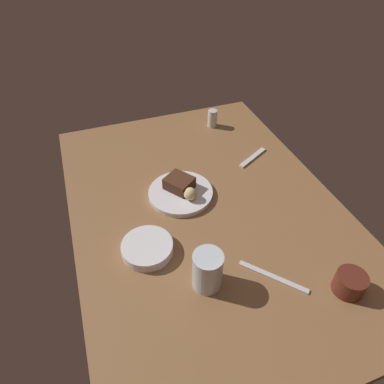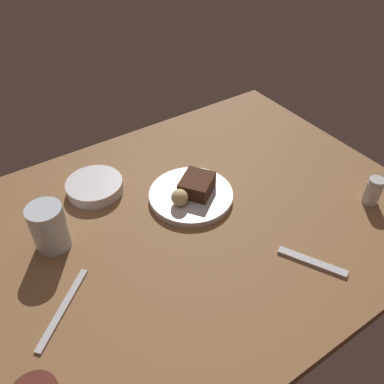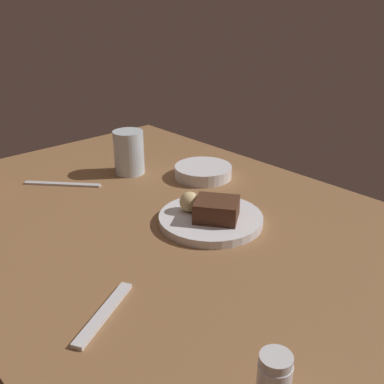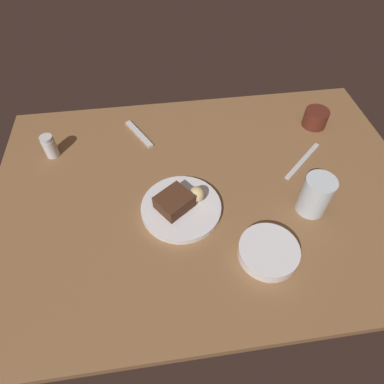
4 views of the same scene
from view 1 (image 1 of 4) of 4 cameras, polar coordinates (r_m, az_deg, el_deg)
name	(u,v)px [view 1 (image 1 of 4)]	position (r cm, az deg, el deg)	size (l,w,h in cm)	color
dining_table	(206,210)	(110.79, 2.37, -2.99)	(120.00, 84.00, 3.00)	brown
dessert_plate	(181,193)	(113.07, -1.92, -0.17)	(21.37, 21.37, 1.70)	silver
chocolate_cake_slice	(179,183)	(112.42, -2.16, 1.50)	(7.41, 8.53, 4.05)	#472819
bread_roll	(190,194)	(108.36, -0.30, -0.31)	(4.20, 4.20, 4.20)	#DBC184
salt_shaker	(212,118)	(146.77, 3.44, 12.21)	(3.97, 3.97, 7.27)	silver
water_glass	(208,270)	(87.24, 2.62, -12.99)	(7.78, 7.78, 11.22)	silver
side_bowl	(147,248)	(97.36, -7.50, -9.28)	(14.53, 14.53, 3.01)	silver
coffee_cup	(350,283)	(96.86, 24.93, -13.68)	(7.77, 7.77, 5.80)	#562319
dessert_spoon	(253,157)	(131.05, 10.15, 5.72)	(15.00, 1.80, 0.70)	silver
butter_knife	(273,277)	(94.99, 13.46, -13.66)	(19.00, 1.40, 0.50)	silver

